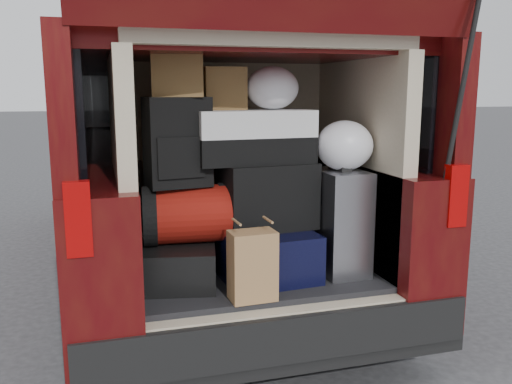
# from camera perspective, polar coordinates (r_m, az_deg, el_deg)

# --- Properties ---
(ground) EXTENTS (80.00, 80.00, 0.00)m
(ground) POSITION_cam_1_polar(r_m,az_deg,el_deg) (3.03, 0.75, -19.37)
(ground) COLOR #323235
(ground) RESTS_ON ground
(minivan) EXTENTS (1.90, 5.35, 2.77)m
(minivan) POSITION_cam_1_polar(r_m,az_deg,el_deg) (4.47, -6.16, 2.84)
(minivan) COLOR black
(minivan) RESTS_ON ground
(load_floor) EXTENTS (1.24, 1.05, 0.55)m
(load_floor) POSITION_cam_1_polar(r_m,az_deg,el_deg) (3.14, -0.73, -12.60)
(load_floor) COLOR black
(load_floor) RESTS_ON ground
(black_hardshell) EXTENTS (0.46, 0.56, 0.20)m
(black_hardshell) POSITION_cam_1_polar(r_m,az_deg,el_deg) (2.83, -8.10, -7.24)
(black_hardshell) COLOR black
(black_hardshell) RESTS_ON load_floor
(navy_hardshell) EXTENTS (0.51, 0.60, 0.25)m
(navy_hardshell) POSITION_cam_1_polar(r_m,az_deg,el_deg) (2.89, 0.64, -6.24)
(navy_hardshell) COLOR black
(navy_hardshell) RESTS_ON load_floor
(silver_roller) EXTENTS (0.24, 0.38, 0.55)m
(silver_roller) POSITION_cam_1_polar(r_m,az_deg,el_deg) (2.93, 8.66, -3.06)
(silver_roller) COLOR silver
(silver_roller) RESTS_ON load_floor
(kraft_bag) EXTENTS (0.22, 0.15, 0.33)m
(kraft_bag) POSITION_cam_1_polar(r_m,az_deg,el_deg) (2.54, -0.38, -7.76)
(kraft_bag) COLOR #AE774E
(kraft_bag) RESTS_ON load_floor
(red_duffel) EXTENTS (0.47, 0.33, 0.29)m
(red_duffel) POSITION_cam_1_polar(r_m,az_deg,el_deg) (2.77, -7.18, -2.31)
(red_duffel) COLOR maroon
(red_duffel) RESTS_ON black_hardshell
(black_soft_case) EXTENTS (0.51, 0.34, 0.35)m
(black_soft_case) POSITION_cam_1_polar(r_m,az_deg,el_deg) (2.84, 1.22, -0.37)
(black_soft_case) COLOR black
(black_soft_case) RESTS_ON navy_hardshell
(backpack) EXTENTS (0.33, 0.23, 0.44)m
(backpack) POSITION_cam_1_polar(r_m,az_deg,el_deg) (2.70, -8.26, 5.22)
(backpack) COLOR black
(backpack) RESTS_ON red_duffel
(twotone_duffel) EXTENTS (0.62, 0.34, 0.27)m
(twotone_duffel) POSITION_cam_1_polar(r_m,az_deg,el_deg) (2.82, -0.41, 5.87)
(twotone_duffel) COLOR silver
(twotone_duffel) RESTS_ON black_soft_case
(grocery_sack_lower) EXTENTS (0.27, 0.23, 0.22)m
(grocery_sack_lower) POSITION_cam_1_polar(r_m,az_deg,el_deg) (2.71, -8.25, 12.21)
(grocery_sack_lower) COLOR olive
(grocery_sack_lower) RESTS_ON backpack
(grocery_sack_upper) EXTENTS (0.22, 0.19, 0.22)m
(grocery_sack_upper) POSITION_cam_1_polar(r_m,az_deg,el_deg) (2.84, -3.56, 10.81)
(grocery_sack_upper) COLOR olive
(grocery_sack_upper) RESTS_ON twotone_duffel
(plastic_bag_center) EXTENTS (0.31, 0.29, 0.22)m
(plastic_bag_center) POSITION_cam_1_polar(r_m,az_deg,el_deg) (2.86, 1.72, 10.89)
(plastic_bag_center) COLOR white
(plastic_bag_center) RESTS_ON twotone_duffel
(plastic_bag_right) EXTENTS (0.32, 0.30, 0.26)m
(plastic_bag_right) POSITION_cam_1_polar(r_m,az_deg,el_deg) (2.86, 9.30, 4.85)
(plastic_bag_right) COLOR white
(plastic_bag_right) RESTS_ON silver_roller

